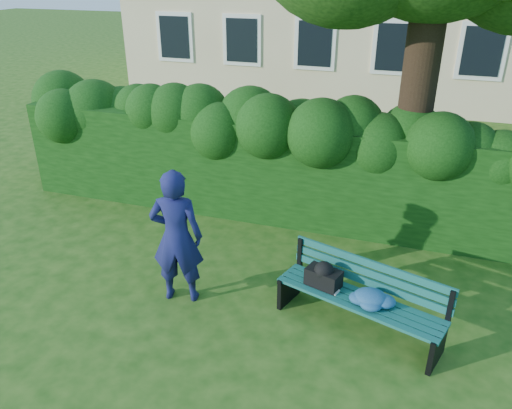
% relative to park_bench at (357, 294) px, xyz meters
% --- Properties ---
extents(ground, '(80.00, 80.00, 0.00)m').
position_rel_park_bench_xyz_m(ground, '(-1.71, 0.56, -0.50)').
color(ground, '#1D4A11').
rests_on(ground, ground).
extents(hedge, '(10.00, 1.00, 1.80)m').
position_rel_park_bench_xyz_m(hedge, '(-1.71, 2.76, 0.40)').
color(hedge, black).
rests_on(hedge, ground).
extents(park_bench, '(2.19, 1.18, 0.89)m').
position_rel_park_bench_xyz_m(park_bench, '(0.00, 0.00, 0.00)').
color(park_bench, '#0E4A40').
rests_on(park_bench, ground).
extents(man_reading, '(0.78, 0.61, 1.92)m').
position_rel_park_bench_xyz_m(man_reading, '(-2.39, -0.13, 0.45)').
color(man_reading, '#171A52').
rests_on(man_reading, ground).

